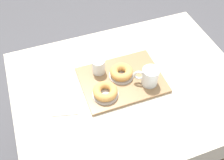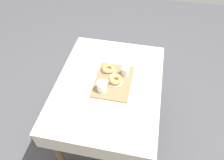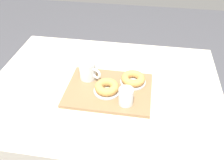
% 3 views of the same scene
% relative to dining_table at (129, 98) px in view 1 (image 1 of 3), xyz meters
% --- Properties ---
extents(ground_plane, '(6.00, 6.00, 0.00)m').
position_rel_dining_table_xyz_m(ground_plane, '(0.00, 0.00, -0.62)').
color(ground_plane, '#47474C').
extents(dining_table, '(1.14, 0.88, 0.73)m').
position_rel_dining_table_xyz_m(dining_table, '(0.00, 0.00, 0.00)').
color(dining_table, beige).
rests_on(dining_table, ground).
extents(serving_tray, '(0.40, 0.30, 0.02)m').
position_rel_dining_table_xyz_m(serving_tray, '(-0.03, 0.04, 0.12)').
color(serving_tray, olive).
rests_on(serving_tray, dining_table).
extents(tea_mug_left, '(0.12, 0.08, 0.09)m').
position_rel_dining_table_xyz_m(tea_mug_left, '(0.08, -0.03, 0.17)').
color(tea_mug_left, white).
rests_on(tea_mug_left, serving_tray).
extents(water_glass_near, '(0.07, 0.07, 0.08)m').
position_rel_dining_table_xyz_m(water_glass_near, '(-0.12, 0.12, 0.16)').
color(water_glass_near, white).
rests_on(water_glass_near, serving_tray).
extents(donut_plate_left, '(0.12, 0.12, 0.01)m').
position_rel_dining_table_xyz_m(donut_plate_left, '(-0.14, -0.03, 0.13)').
color(donut_plate_left, silver).
rests_on(donut_plate_left, serving_tray).
extents(sugar_donut_left, '(0.12, 0.12, 0.04)m').
position_rel_dining_table_xyz_m(sugar_donut_left, '(-0.14, -0.03, 0.15)').
color(sugar_donut_left, tan).
rests_on(sugar_donut_left, donut_plate_left).
extents(donut_plate_right, '(0.12, 0.12, 0.01)m').
position_rel_dining_table_xyz_m(donut_plate_right, '(-0.02, 0.06, 0.13)').
color(donut_plate_right, silver).
rests_on(donut_plate_right, serving_tray).
extents(sugar_donut_right, '(0.11, 0.11, 0.04)m').
position_rel_dining_table_xyz_m(sugar_donut_right, '(-0.02, 0.06, 0.15)').
color(sugar_donut_right, tan).
rests_on(sugar_donut_right, donut_plate_right).
extents(paper_napkin, '(0.15, 0.16, 0.01)m').
position_rel_dining_table_xyz_m(paper_napkin, '(-0.33, -0.00, 0.11)').
color(paper_napkin, white).
rests_on(paper_napkin, dining_table).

